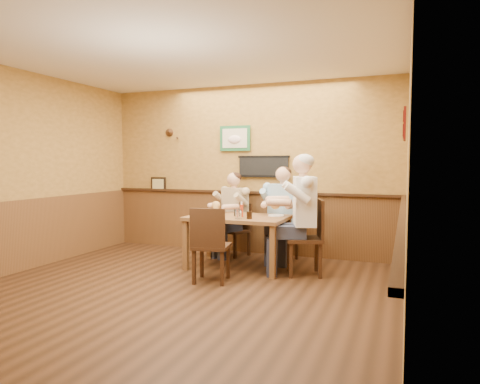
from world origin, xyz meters
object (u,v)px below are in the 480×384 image
(diner_tan_shirt, at_px, (235,218))
(salt_shaker, at_px, (235,212))
(pepper_shaker, at_px, (236,213))
(diner_blue_polo, at_px, (283,219))
(hot_sauce_bottle, at_px, (242,210))
(dining_table, at_px, (238,222))
(chair_back_left, at_px, (235,230))
(chair_back_right, at_px, (283,231))
(chair_right_end, at_px, (304,237))
(water_glass_mid, at_px, (239,214))
(chair_near_side, at_px, (212,244))
(cola_tumbler, at_px, (249,215))
(diner_white_elder, at_px, (304,221))
(water_glass_left, at_px, (207,213))

(diner_tan_shirt, relative_size, salt_shaker, 14.62)
(salt_shaker, bearing_deg, pepper_shaker, -67.08)
(diner_blue_polo, bearing_deg, hot_sauce_bottle, -118.99)
(hot_sauce_bottle, relative_size, pepper_shaker, 1.93)
(dining_table, distance_m, salt_shaker, 0.16)
(chair_back_left, xyz_separation_m, chair_back_right, (0.83, -0.07, 0.03))
(chair_right_end, height_order, water_glass_mid, chair_right_end)
(chair_back_left, distance_m, chair_near_side, 1.55)
(chair_near_side, bearing_deg, water_glass_mid, -119.39)
(diner_blue_polo, xyz_separation_m, cola_tumbler, (-0.23, -0.89, 0.15))
(dining_table, height_order, hot_sauce_bottle, hot_sauce_bottle)
(diner_tan_shirt, bearing_deg, diner_white_elder, -6.64)
(chair_back_left, relative_size, water_glass_mid, 6.65)
(cola_tumbler, xyz_separation_m, salt_shaker, (-0.32, 0.30, -0.01))
(diner_white_elder, relative_size, hot_sauce_bottle, 7.48)
(dining_table, xyz_separation_m, chair_back_left, (-0.34, 0.73, -0.23))
(diner_white_elder, distance_m, salt_shaker, 1.04)
(chair_right_end, bearing_deg, hot_sauce_bottle, -105.99)
(water_glass_mid, relative_size, hot_sauce_bottle, 0.66)
(dining_table, bearing_deg, chair_back_right, 53.22)
(water_glass_mid, bearing_deg, diner_blue_polo, 68.35)
(chair_back_right, xyz_separation_m, water_glass_mid, (-0.37, -0.94, 0.36))
(hot_sauce_bottle, bearing_deg, diner_white_elder, 2.89)
(dining_table, bearing_deg, water_glass_left, -147.59)
(cola_tumbler, bearing_deg, hot_sauce_bottle, 138.14)
(chair_near_side, height_order, cola_tumbler, chair_near_side)
(chair_right_end, xyz_separation_m, diner_blue_polo, (-0.48, 0.69, 0.14))
(chair_back_right, relative_size, water_glass_mid, 7.13)
(salt_shaker, xyz_separation_m, pepper_shaker, (0.04, -0.09, 0.01))
(pepper_shaker, bearing_deg, diner_tan_shirt, 112.55)
(pepper_shaker, bearing_deg, hot_sauce_bottle, -23.72)
(salt_shaker, relative_size, pepper_shaker, 0.82)
(diner_white_elder, xyz_separation_m, cola_tumbler, (-0.72, -0.20, 0.07))
(chair_back_left, relative_size, diner_tan_shirt, 0.70)
(chair_back_right, distance_m, water_glass_left, 1.29)
(diner_white_elder, height_order, salt_shaker, diner_white_elder)
(diner_white_elder, bearing_deg, dining_table, -110.88)
(chair_back_right, height_order, diner_blue_polo, diner_blue_polo)
(chair_back_left, distance_m, hot_sauce_bottle, 1.01)
(dining_table, height_order, diner_blue_polo, diner_blue_polo)
(chair_right_end, xyz_separation_m, pepper_shaker, (-1.00, 0.00, 0.29))
(diner_white_elder, bearing_deg, diner_blue_polo, -163.97)
(chair_back_left, xyz_separation_m, water_glass_left, (-0.04, -0.97, 0.38))
(water_glass_mid, bearing_deg, diner_tan_shirt, 114.44)
(dining_table, height_order, chair_back_right, chair_back_right)
(hot_sauce_bottle, relative_size, salt_shaker, 2.34)
(cola_tumbler, bearing_deg, salt_shaker, 137.45)
(chair_right_end, height_order, water_glass_left, chair_right_end)
(salt_shaker, bearing_deg, chair_near_side, -89.10)
(dining_table, xyz_separation_m, water_glass_left, (-0.38, -0.24, 0.15))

